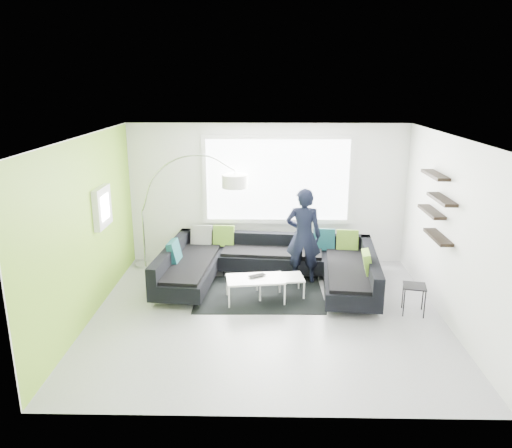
{
  "coord_description": "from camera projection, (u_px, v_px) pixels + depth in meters",
  "views": [
    {
      "loc": [
        -0.03,
        -7.21,
        3.58
      ],
      "look_at": [
        -0.19,
        0.9,
        1.24
      ],
      "focal_mm": 35.0,
      "sensor_mm": 36.0,
      "label": 1
    }
  ],
  "objects": [
    {
      "name": "coffee_table",
      "position": [
        268.0,
        287.0,
        8.48
      ],
      "size": [
        1.32,
        0.88,
        0.41
      ],
      "primitive_type": "cube",
      "rotation": [
        0.0,
        0.0,
        0.14
      ],
      "color": "white",
      "rests_on": "ground"
    },
    {
      "name": "person",
      "position": [
        303.0,
        236.0,
        9.02
      ],
      "size": [
        0.74,
        0.57,
        1.76
      ],
      "primitive_type": "imported",
      "rotation": [
        0.0,
        0.0,
        3.02
      ],
      "color": "black",
      "rests_on": "ground"
    },
    {
      "name": "laptop",
      "position": [
        258.0,
        277.0,
        8.35
      ],
      "size": [
        0.48,
        0.46,
        0.02
      ],
      "primitive_type": "imported",
      "rotation": [
        0.0,
        0.0,
        0.54
      ],
      "color": "black",
      "rests_on": "coffee_table"
    },
    {
      "name": "sectional_sofa",
      "position": [
        269.0,
        268.0,
        8.91
      ],
      "size": [
        3.96,
        2.67,
        0.81
      ],
      "rotation": [
        0.0,
        0.0,
        -0.09
      ],
      "color": "black",
      "rests_on": "ground"
    },
    {
      "name": "room_shell",
      "position": [
        270.0,
        201.0,
        7.62
      ],
      "size": [
        5.54,
        5.04,
        2.82
      ],
      "color": "silver",
      "rests_on": "ground"
    },
    {
      "name": "rug",
      "position": [
        260.0,
        294.0,
        8.68
      ],
      "size": [
        2.21,
        1.62,
        0.01
      ],
      "primitive_type": "cube",
      "rotation": [
        0.0,
        0.0,
        0.01
      ],
      "color": "black",
      "rests_on": "ground"
    },
    {
      "name": "ground",
      "position": [
        267.0,
        315.0,
        7.92
      ],
      "size": [
        5.5,
        5.5,
        0.0
      ],
      "primitive_type": "plane",
      "color": "gray",
      "rests_on": "ground"
    },
    {
      "name": "arc_lamp",
      "position": [
        142.0,
        211.0,
        9.72
      ],
      "size": [
        2.23,
        1.16,
        2.26
      ],
      "primitive_type": null,
      "rotation": [
        0.0,
        0.0,
        -0.17
      ],
      "color": "silver",
      "rests_on": "ground"
    },
    {
      "name": "side_table",
      "position": [
        413.0,
        299.0,
        7.92
      ],
      "size": [
        0.41,
        0.41,
        0.47
      ],
      "primitive_type": "cube",
      "rotation": [
        0.0,
        0.0,
        -0.2
      ],
      "color": "black",
      "rests_on": "ground"
    }
  ]
}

